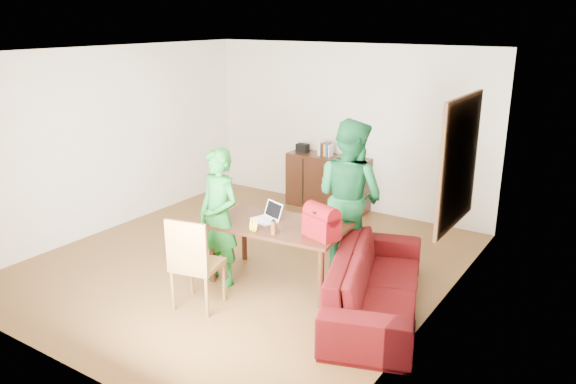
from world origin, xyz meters
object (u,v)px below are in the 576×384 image
Objects in this scene: table at (279,231)px; person_near at (219,217)px; laptop at (264,217)px; person_far at (350,196)px; red_bag at (322,224)px; sofa at (376,282)px; bottle at (273,227)px; chair at (198,281)px.

person_near is (-0.58, -0.40, 0.18)m from table.
laptop is at bearing 55.69° from person_near.
person_near is 0.86× the size of person_far.
sofa is (0.65, 0.08, -0.56)m from red_bag.
red_bag is at bearing 15.08° from laptop.
person_near is 0.73m from bottle.
chair is 2.12m from person_far.
person_far is 1.26m from sofa.
laptop is 1.55m from sofa.
laptop is (-0.73, -0.79, -0.18)m from person_far.
person_far is at bearing 49.75° from table.
red_bag is 0.18× the size of sofa.
table reaches higher than sofa.
red_bag is (1.03, 0.92, 0.59)m from chair.
sofa is at bearing 147.32° from person_far.
table is 0.39m from bottle.
chair is 0.64× the size of person_near.
sofa is at bearing -6.31° from table.
chair is 0.47× the size of sofa.
chair is 2.99× the size of laptop.
person_far is 1.17m from bottle.
person_near is at bearing -147.57° from red_bag.
sofa is (1.86, 0.39, -0.50)m from person_near.
red_bag is (1.21, 0.32, 0.06)m from person_near.
laptop is at bearing 177.24° from table.
chair reaches higher than laptop.
red_bag is (0.49, 0.23, 0.06)m from bottle.
bottle is at bearing 83.97° from person_far.
person_near reaches higher than laptop.
red_bag is 0.86m from sofa.
person_far is at bearing 114.34° from red_bag.
person_near is 4.66× the size of laptop.
person_near is 0.73× the size of sofa.
laptop is at bearing 60.96° from person_far.
sofa is at bearing 22.23° from person_near.
laptop is 0.46m from bottle.
chair is 1.12m from laptop.
table is at bearing 55.59° from chair.
person_far reaches higher than bottle.
person_far reaches higher than person_near.
person_far reaches higher than chair.
table is at bearing 70.68° from sofa.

